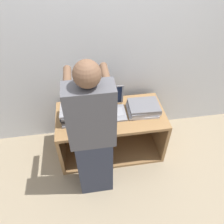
% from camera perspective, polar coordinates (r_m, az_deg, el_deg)
% --- Properties ---
extents(ground_plane, '(12.00, 12.00, 0.00)m').
position_cam_1_polar(ground_plane, '(2.72, 0.72, -14.46)').
color(ground_plane, gray).
extents(wall_back, '(8.00, 0.05, 2.40)m').
position_cam_1_polar(wall_back, '(2.45, -1.89, 16.31)').
color(wall_back, silver).
rests_on(wall_back, ground_plane).
extents(cart, '(1.23, 0.62, 0.61)m').
position_cam_1_polar(cart, '(2.71, -0.51, -4.38)').
color(cart, olive).
rests_on(cart, ground_plane).
extents(laptop_open, '(0.34, 0.30, 0.28)m').
position_cam_1_polar(laptop_open, '(2.45, -0.51, 1.14)').
color(laptop_open, gray).
rests_on(laptop_open, cart).
extents(laptop_stack_left, '(0.36, 0.29, 0.15)m').
position_cam_1_polar(laptop_stack_left, '(2.39, -9.17, -0.19)').
color(laptop_stack_left, gray).
rests_on(laptop_stack_left, cart).
extents(laptop_stack_right, '(0.36, 0.28, 0.10)m').
position_cam_1_polar(laptop_stack_right, '(2.48, 8.19, 1.07)').
color(laptop_stack_right, '#B7B7BC').
rests_on(laptop_stack_right, cart).
extents(person, '(0.40, 0.52, 1.56)m').
position_cam_1_polar(person, '(1.98, -5.05, -6.82)').
color(person, '#2D3342').
rests_on(person, ground_plane).
extents(inventory_tag, '(0.06, 0.02, 0.01)m').
position_cam_1_polar(inventory_tag, '(2.28, -9.22, 0.20)').
color(inventory_tag, red).
rests_on(inventory_tag, laptop_stack_left).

